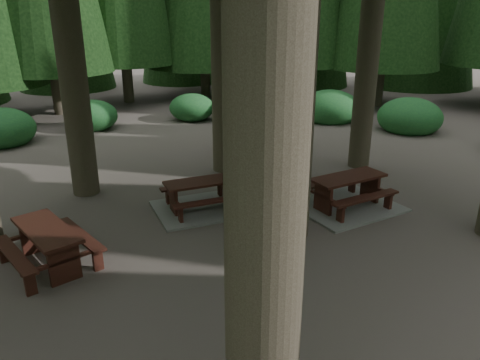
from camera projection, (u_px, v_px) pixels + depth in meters
ground at (265, 248)px, 8.99m from camera, size 80.00×80.00×0.00m
picnic_table_a at (347, 197)px, 10.74m from camera, size 2.53×2.21×0.77m
picnic_table_b at (48, 241)px, 8.20m from camera, size 1.44×1.77×0.75m
picnic_table_c at (202, 200)px, 10.64m from camera, size 2.47×2.23×0.70m
picnic_table_d at (248, 137)px, 15.05m from camera, size 2.04×2.03×0.69m
shrub_ring at (266, 208)px, 9.81m from camera, size 23.86×24.64×1.49m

